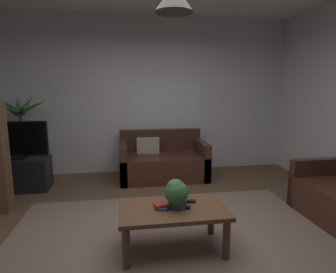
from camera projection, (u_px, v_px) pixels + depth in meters
floor at (172, 241)px, 2.90m from camera, size 5.30×5.17×0.02m
rug at (176, 251)px, 2.71m from camera, size 3.45×2.84×0.01m
wall_back at (149, 96)px, 5.20m from camera, size 5.42×0.06×2.86m
window_pane at (165, 106)px, 5.25m from camera, size 1.32×0.01×0.93m
couch_under_window at (163, 162)px, 4.93m from camera, size 1.49×0.85×0.82m
coffee_table at (173, 215)px, 2.68m from camera, size 1.03×0.58×0.43m
book_on_table_0 at (162, 208)px, 2.66m from camera, size 0.13×0.13×0.02m
book_on_table_1 at (161, 205)px, 2.67m from camera, size 0.14×0.13×0.02m
remote_on_table_0 at (188, 201)px, 2.81m from camera, size 0.16×0.07×0.02m
remote_on_table_1 at (182, 207)px, 2.68m from camera, size 0.17×0.11×0.02m
potted_plant_on_table at (176, 193)px, 2.65m from camera, size 0.23×0.23×0.29m
tv_stand at (19, 174)px, 4.32m from camera, size 0.90×0.44×0.50m
tv at (15, 140)px, 4.21m from camera, size 0.94×0.16×0.58m
potted_palm_corner at (23, 144)px, 4.70m from camera, size 0.79×0.71×1.48m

